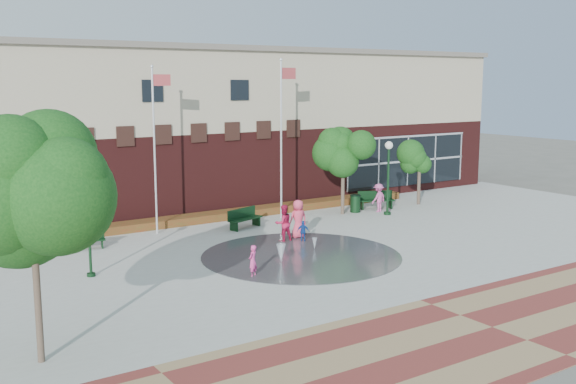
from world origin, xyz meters
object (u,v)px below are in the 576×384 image
flagpole_left (155,141)px  child_splash (253,261)px  bench_left (86,244)px  trash_can (355,204)px  flagpole_right (282,130)px  tree_big_left (30,179)px

flagpole_left → child_splash: 9.57m
bench_left → trash_can: trash_can is taller
flagpole_left → bench_left: size_ratio=4.76×
flagpole_left → flagpole_right: flagpole_right is taller
flagpole_right → bench_left: size_ratio=5.01×
tree_big_left → child_splash: 10.27m
flagpole_right → bench_left: 11.82m
flagpole_left → flagpole_right: (7.06, -0.13, 0.25)m
trash_can → tree_big_left: (-19.81, -11.28, 4.34)m
trash_can → tree_big_left: bearing=-150.3°
child_splash → tree_big_left: bearing=-9.6°
tree_big_left → flagpole_left: bearing=55.6°
flagpole_right → flagpole_left: bearing=175.7°
flagpole_right → trash_can: (4.26, -0.99, -4.21)m
bench_left → child_splash: (3.95, -7.61, 0.34)m
trash_can → child_splash: child_splash is taller
flagpole_left → flagpole_right: 7.07m
tree_big_left → child_splash: bearing=23.0°
tree_big_left → bench_left: bearing=67.5°
trash_can → bench_left: bearing=-179.9°
tree_big_left → trash_can: bearing=29.7°
bench_left → trash_can: (15.15, 0.02, 0.24)m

